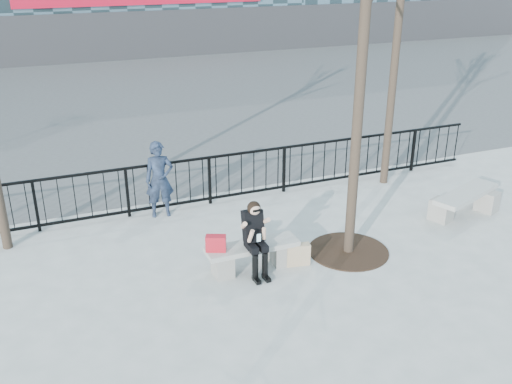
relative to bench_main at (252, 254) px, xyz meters
name	(u,v)px	position (x,y,z in m)	size (l,w,h in m)	color
ground	(252,269)	(0.00, 0.00, -0.30)	(120.00, 120.00, 0.00)	#969691
street_surface	(113,91)	(0.00, 15.00, -0.30)	(60.00, 23.00, 0.01)	#474747
railing	(201,181)	(0.00, 3.00, 0.25)	(14.00, 0.06, 1.10)	black
tree_grate	(348,251)	(1.90, -0.10, -0.29)	(1.50, 1.50, 0.02)	black
bench_main	(252,254)	(0.00, 0.00, 0.00)	(1.65, 0.46, 0.49)	gray
bench_second	(465,201)	(5.00, 0.36, 0.03)	(1.83, 0.51, 0.54)	gray
seated_woman	(256,239)	(0.00, -0.16, 0.37)	(0.50, 0.64, 1.34)	black
handbag	(216,243)	(-0.65, 0.02, 0.33)	(0.34, 0.16, 0.28)	red
shopping_bag	(298,255)	(0.81, -0.17, -0.10)	(0.42, 0.16, 0.40)	tan
standing_man	(159,180)	(-0.95, 2.80, 0.51)	(0.60, 0.39, 1.63)	black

